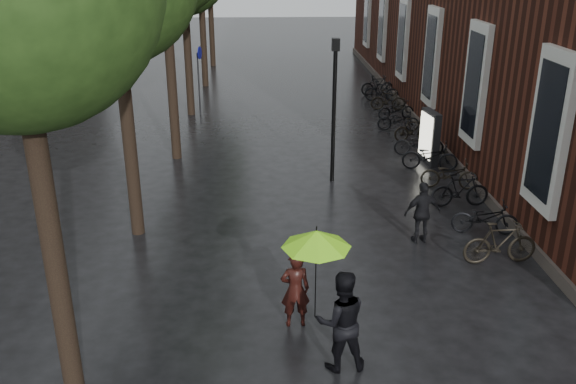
{
  "coord_description": "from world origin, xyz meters",
  "views": [
    {
      "loc": [
        -0.83,
        -7.18,
        6.72
      ],
      "look_at": [
        -0.33,
        5.63,
        1.6
      ],
      "focal_mm": 38.0,
      "sensor_mm": 36.0,
      "label": 1
    }
  ],
  "objects_px": {
    "person_burgundy": "(295,290)",
    "person_black": "(341,321)",
    "pedestrian_walking": "(422,213)",
    "lamp_post": "(334,97)",
    "parked_bicycles": "(418,139)",
    "ad_lightbox": "(429,137)"
  },
  "relations": [
    {
      "from": "person_burgundy",
      "to": "person_black",
      "type": "height_order",
      "value": "person_black"
    },
    {
      "from": "person_burgundy",
      "to": "ad_lightbox",
      "type": "xyz_separation_m",
      "value": [
        4.96,
        9.41,
        0.13
      ]
    },
    {
      "from": "parked_bicycles",
      "to": "person_burgundy",
      "type": "bearing_deg",
      "value": -114.8
    },
    {
      "from": "person_black",
      "to": "pedestrian_walking",
      "type": "relative_size",
      "value": 1.18
    },
    {
      "from": "person_black",
      "to": "parked_bicycles",
      "type": "relative_size",
      "value": 0.1
    },
    {
      "from": "parked_bicycles",
      "to": "ad_lightbox",
      "type": "xyz_separation_m",
      "value": [
        0.04,
        -1.24,
        0.43
      ]
    },
    {
      "from": "person_burgundy",
      "to": "parked_bicycles",
      "type": "xyz_separation_m",
      "value": [
        4.92,
        10.65,
        -0.31
      ]
    },
    {
      "from": "ad_lightbox",
      "to": "parked_bicycles",
      "type": "bearing_deg",
      "value": 84.36
    },
    {
      "from": "pedestrian_walking",
      "to": "lamp_post",
      "type": "height_order",
      "value": "lamp_post"
    },
    {
      "from": "person_black",
      "to": "parked_bicycles",
      "type": "bearing_deg",
      "value": -114.69
    },
    {
      "from": "person_burgundy",
      "to": "lamp_post",
      "type": "height_order",
      "value": "lamp_post"
    },
    {
      "from": "person_burgundy",
      "to": "ad_lightbox",
      "type": "distance_m",
      "value": 10.64
    },
    {
      "from": "pedestrian_walking",
      "to": "ad_lightbox",
      "type": "distance_m",
      "value": 6.19
    },
    {
      "from": "person_burgundy",
      "to": "ad_lightbox",
      "type": "height_order",
      "value": "ad_lightbox"
    },
    {
      "from": "lamp_post",
      "to": "pedestrian_walking",
      "type": "bearing_deg",
      "value": -68.22
    },
    {
      "from": "lamp_post",
      "to": "parked_bicycles",
      "type": "bearing_deg",
      "value": 40.29
    },
    {
      "from": "person_black",
      "to": "ad_lightbox",
      "type": "height_order",
      "value": "person_black"
    },
    {
      "from": "parked_bicycles",
      "to": "ad_lightbox",
      "type": "bearing_deg",
      "value": -88.24
    },
    {
      "from": "person_black",
      "to": "pedestrian_walking",
      "type": "bearing_deg",
      "value": -123.59
    },
    {
      "from": "pedestrian_walking",
      "to": "parked_bicycles",
      "type": "height_order",
      "value": "pedestrian_walking"
    },
    {
      "from": "ad_lightbox",
      "to": "lamp_post",
      "type": "height_order",
      "value": "lamp_post"
    },
    {
      "from": "person_black",
      "to": "lamp_post",
      "type": "bearing_deg",
      "value": -100.5
    }
  ]
}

